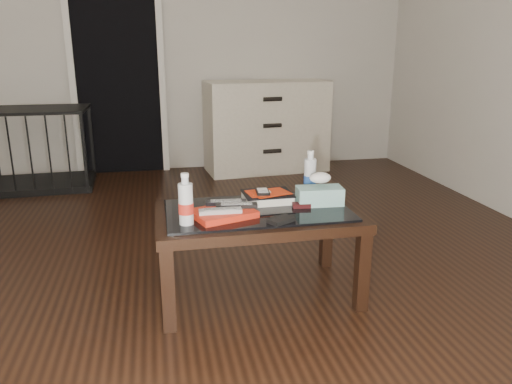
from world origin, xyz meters
TOP-DOWN VIEW (x-y plane):
  - ground at (0.00, 0.00)m, footprint 5.00×5.00m
  - doorway at (-0.40, 2.47)m, footprint 0.90×0.08m
  - coffee_table at (0.40, -0.35)m, footprint 1.00×0.60m
  - dresser at (1.03, 2.23)m, footprint 1.24×0.61m
  - pet_crate at (-1.11, 2.00)m, footprint 0.93×0.64m
  - magazines at (0.22, -0.42)m, footprint 0.33×0.29m
  - remote_silver at (0.20, -0.46)m, footprint 0.20×0.06m
  - remote_black_front at (0.29, -0.39)m, footprint 0.20×0.07m
  - remote_black_back at (0.25, -0.34)m, footprint 0.20×0.07m
  - textbook at (0.48, -0.24)m, footprint 0.25×0.20m
  - dvd_mailers at (0.47, -0.23)m, footprint 0.20×0.16m
  - ipod at (0.45, -0.25)m, footprint 0.07×0.11m
  - flip_phone at (0.62, -0.37)m, footprint 0.09×0.06m
  - wallet at (0.47, -0.56)m, footprint 0.14×0.12m
  - water_bottle_left at (0.04, -0.49)m, footprint 0.08×0.08m
  - water_bottle_right at (0.74, -0.13)m, footprint 0.07×0.07m
  - tissue_box at (0.73, -0.33)m, footprint 0.24×0.14m

SIDE VIEW (x-z plane):
  - ground at x=0.00m, z-range 0.00..0.00m
  - pet_crate at x=-1.11m, z-range -0.12..0.59m
  - coffee_table at x=0.40m, z-range 0.17..0.63m
  - dresser at x=1.03m, z-range 0.00..0.90m
  - wallet at x=0.47m, z-range 0.46..0.48m
  - flip_phone at x=0.62m, z-range 0.46..0.48m
  - magazines at x=0.22m, z-range 0.46..0.49m
  - textbook at x=0.48m, z-range 0.46..0.51m
  - remote_silver at x=0.20m, z-range 0.49..0.51m
  - remote_black_front at x=0.29m, z-range 0.49..0.51m
  - remote_black_back at x=0.25m, z-range 0.49..0.51m
  - tissue_box at x=0.73m, z-range 0.46..0.55m
  - dvd_mailers at x=0.47m, z-range 0.51..0.51m
  - ipod at x=0.45m, z-range 0.51..0.53m
  - water_bottle_left at x=0.04m, z-range 0.46..0.70m
  - water_bottle_right at x=0.74m, z-range 0.46..0.70m
  - doorway at x=-0.40m, z-range -0.01..2.06m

